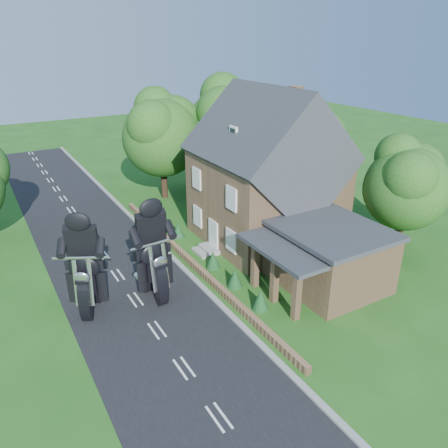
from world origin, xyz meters
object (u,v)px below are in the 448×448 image
house (267,177)px  annex (327,256)px  motorcycle_lead (155,284)px  motorcycle_follow (90,298)px  garden_wall (191,262)px

house → annex: 7.30m
motorcycle_lead → annex: bearing=155.1°
annex → motorcycle_follow: 12.80m
house → motorcycle_follow: bearing=-167.2°
garden_wall → annex: size_ratio=3.12×
annex → motorcycle_lead: size_ratio=3.81×
annex → motorcycle_follow: (-12.15, 3.90, -0.94)m
garden_wall → motorcycle_follow: 6.88m
motorcycle_follow → garden_wall: bearing=-136.0°
garden_wall → house: 7.52m
annex → garden_wall: bearing=133.8°
garden_wall → motorcycle_follow: (-6.58, -1.90, 0.63)m
motorcycle_follow → motorcycle_lead: bearing=-160.3°
garden_wall → annex: annex is taller
garden_wall → house: (6.19, 1.00, 4.14)m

